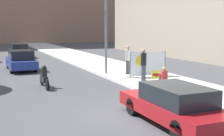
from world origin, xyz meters
TOP-DOWN VIEW (x-y plane):
  - ground_plane at (0.00, 0.00)m, footprint 160.00×160.00m
  - sidewalk_curb at (4.17, 15.00)m, footprint 4.49×90.00m
  - seated_protester at (2.70, 2.37)m, footprint 0.95×0.77m
  - jogger_on_sidewalk at (3.34, 5.64)m, footprint 0.34×0.34m
  - pedestrian_behind at (3.65, 8.34)m, footprint 0.34×0.34m
  - protest_banner at (4.23, 6.70)m, footprint 2.53×0.06m
  - traffic_light_pole at (1.44, 9.22)m, footprint 2.79×2.56m
  - parked_car_curbside at (0.62, -1.53)m, footprint 1.85×4.79m
  - car_on_road_nearest at (-2.56, 13.97)m, footprint 1.87×4.56m
  - car_on_road_midblock at (-1.52, 24.22)m, footprint 1.80×4.60m
  - motorcycle_on_road at (-2.23, 6.54)m, footprint 0.28×2.16m

SIDE VIEW (x-z plane):
  - ground_plane at x=0.00m, z-range 0.00..0.00m
  - sidewalk_curb at x=4.17m, z-range 0.00..0.16m
  - motorcycle_on_road at x=-2.23m, z-range -0.08..1.14m
  - parked_car_curbside at x=0.62m, z-range 0.01..1.36m
  - car_on_road_midblock at x=-1.52m, z-range 0.00..1.47m
  - car_on_road_nearest at x=-2.56m, z-range -0.01..1.52m
  - seated_protester at x=2.70m, z-range 0.21..1.44m
  - protest_banner at x=4.23m, z-range 0.21..1.79m
  - jogger_on_sidewalk at x=3.34m, z-range 0.19..2.04m
  - pedestrian_behind at x=3.65m, z-range 0.19..2.04m
  - traffic_light_pole at x=1.44m, z-range 1.17..7.14m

